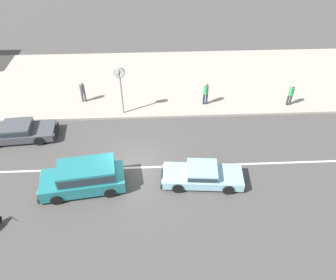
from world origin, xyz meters
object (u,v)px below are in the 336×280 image
(sedan_dark_grey_2, at_px, (18,131))
(street_clock, at_px, (120,79))
(sedan_pale_blue_1, at_px, (202,175))
(pedestrian_near_clock, at_px, (82,90))
(pedestrian_by_shop, at_px, (206,92))
(minivan_teal_4, at_px, (84,176))
(pedestrian_mid_kerb, at_px, (291,93))

(sedan_dark_grey_2, bearing_deg, street_clock, 19.55)
(sedan_pale_blue_1, height_order, pedestrian_near_clock, pedestrian_near_clock)
(pedestrian_by_shop, bearing_deg, street_clock, -171.95)
(sedan_pale_blue_1, relative_size, sedan_dark_grey_2, 0.95)
(pedestrian_near_clock, height_order, pedestrian_by_shop, pedestrian_by_shop)
(pedestrian_by_shop, bearing_deg, pedestrian_near_clock, 175.04)
(sedan_dark_grey_2, bearing_deg, pedestrian_by_shop, 14.24)
(sedan_pale_blue_1, xyz_separation_m, sedan_dark_grey_2, (-11.01, 4.25, 0.00))
(minivan_teal_4, height_order, pedestrian_mid_kerb, pedestrian_mid_kerb)
(minivan_teal_4, relative_size, pedestrian_by_shop, 2.70)
(pedestrian_near_clock, distance_m, pedestrian_by_shop, 8.71)
(sedan_dark_grey_2, bearing_deg, pedestrian_near_clock, 47.75)
(street_clock, bearing_deg, pedestrian_near_clock, 151.72)
(sedan_dark_grey_2, height_order, pedestrian_mid_kerb, pedestrian_mid_kerb)
(minivan_teal_4, distance_m, pedestrian_near_clock, 8.33)
(sedan_dark_grey_2, height_order, pedestrian_near_clock, pedestrian_near_clock)
(sedan_dark_grey_2, relative_size, street_clock, 1.38)
(pedestrian_mid_kerb, bearing_deg, sedan_pale_blue_1, -135.45)
(pedestrian_near_clock, relative_size, pedestrian_mid_kerb, 0.96)
(sedan_dark_grey_2, relative_size, pedestrian_near_clock, 3.03)
(sedan_pale_blue_1, relative_size, pedestrian_near_clock, 2.87)
(street_clock, bearing_deg, pedestrian_mid_kerb, 2.13)
(street_clock, height_order, pedestrian_by_shop, street_clock)
(sedan_pale_blue_1, height_order, pedestrian_mid_kerb, pedestrian_mid_kerb)
(sedan_pale_blue_1, xyz_separation_m, pedestrian_mid_kerb, (7.07, 6.96, 0.56))
(pedestrian_near_clock, bearing_deg, minivan_teal_4, -80.87)
(street_clock, relative_size, pedestrian_mid_kerb, 2.11)
(sedan_dark_grey_2, distance_m, street_clock, 7.15)
(sedan_pale_blue_1, relative_size, minivan_teal_4, 0.97)
(pedestrian_near_clock, bearing_deg, sedan_dark_grey_2, -132.25)
(sedan_pale_blue_1, height_order, sedan_dark_grey_2, same)
(street_clock, bearing_deg, minivan_teal_4, -103.47)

